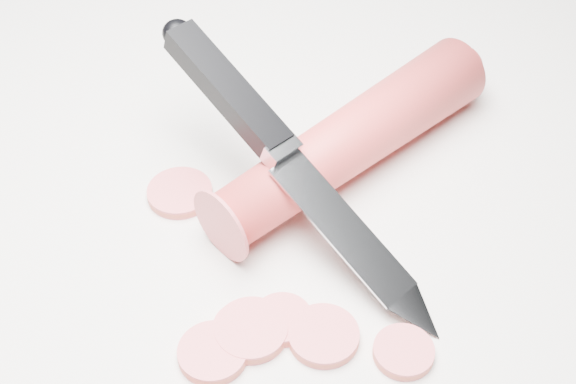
% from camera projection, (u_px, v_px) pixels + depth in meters
% --- Properties ---
extents(ground, '(2.40, 2.40, 0.00)m').
position_uv_depth(ground, '(264.00, 263.00, 0.44)').
color(ground, silver).
rests_on(ground, ground).
extents(carrot, '(0.12, 0.20, 0.04)m').
position_uv_depth(carrot, '(351.00, 140.00, 0.48)').
color(carrot, red).
rests_on(carrot, ground).
extents(carrot_slice_1, '(0.04, 0.04, 0.01)m').
position_uv_depth(carrot_slice_1, '(251.00, 330.00, 0.41)').
color(carrot_slice_1, '#D64F56').
rests_on(carrot_slice_1, ground).
extents(carrot_slice_2, '(0.03, 0.03, 0.01)m').
position_uv_depth(carrot_slice_2, '(282.00, 319.00, 0.41)').
color(carrot_slice_2, '#D64F56').
rests_on(carrot_slice_2, ground).
extents(carrot_slice_3, '(0.04, 0.04, 0.01)m').
position_uv_depth(carrot_slice_3, '(324.00, 336.00, 0.40)').
color(carrot_slice_3, '#D64F56').
rests_on(carrot_slice_3, ground).
extents(carrot_slice_4, '(0.03, 0.03, 0.01)m').
position_uv_depth(carrot_slice_4, '(404.00, 352.00, 0.40)').
color(carrot_slice_4, '#D64F56').
rests_on(carrot_slice_4, ground).
extents(carrot_slice_5, '(0.04, 0.04, 0.01)m').
position_uv_depth(carrot_slice_5, '(180.00, 193.00, 0.47)').
color(carrot_slice_5, '#D64F56').
rests_on(carrot_slice_5, ground).
extents(carrot_slice_6, '(0.03, 0.03, 0.01)m').
position_uv_depth(carrot_slice_6, '(242.00, 328.00, 0.41)').
color(carrot_slice_6, '#D64F56').
rests_on(carrot_slice_6, ground).
extents(carrot_slice_7, '(0.03, 0.03, 0.01)m').
position_uv_depth(carrot_slice_7, '(213.00, 353.00, 0.40)').
color(carrot_slice_7, '#D64F56').
rests_on(carrot_slice_7, ground).
extents(kitchen_knife, '(0.21, 0.11, 0.09)m').
position_uv_depth(kitchen_knife, '(297.00, 166.00, 0.43)').
color(kitchen_knife, '#B5B7BC').
rests_on(kitchen_knife, ground).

